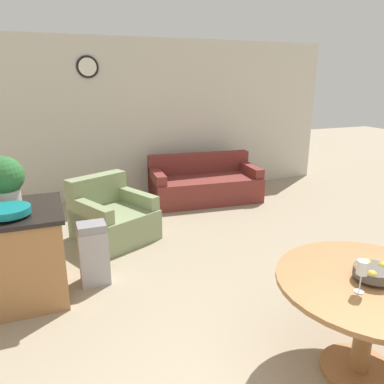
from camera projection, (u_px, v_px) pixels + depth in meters
The scene contains 10 objects.
wall_back at pixel (121, 120), 6.44m from camera, with size 8.00×0.09×2.70m.
dining_table at pixel (369, 303), 2.54m from camera, with size 1.26×1.26×0.75m.
fruit_bowl at pixel (373, 272), 2.48m from camera, with size 0.26×0.26×0.12m.
wine_glass_left at pixel (362, 269), 2.31m from camera, with size 0.07×0.07×0.22m.
kitchen_island at pixel (1, 257), 3.49m from camera, with size 1.17×0.91×0.89m.
teal_bowl at pixel (8, 211), 3.23m from camera, with size 0.38×0.38×0.09m.
potted_plant at pixel (4, 179), 3.54m from camera, with size 0.37×0.37×0.46m.
trash_bin at pixel (94, 253), 3.83m from camera, with size 0.29×0.24×0.65m.
couch at pixel (204, 184), 6.51m from camera, with size 1.91×1.06×0.76m.
armchair at pixel (112, 218), 4.94m from camera, with size 1.15×1.21×0.80m.
Camera 1 is at (-1.25, -0.72, 2.04)m, focal length 35.00 mm.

